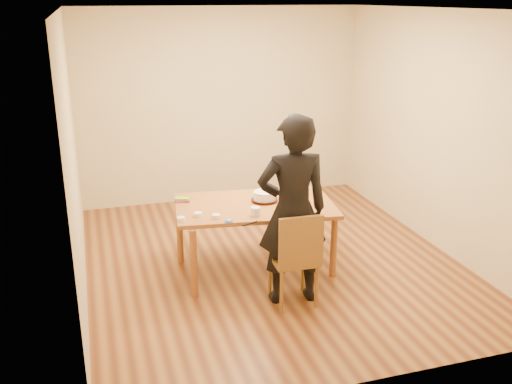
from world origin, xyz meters
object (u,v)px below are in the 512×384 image
object	(u,v)px
cake_plate	(264,200)
person	(293,211)
dining_table	(255,206)
cake	(264,196)
dining_chair	(293,259)

from	to	relation	value
cake_plate	person	xyz separation A→B (m)	(0.02, -0.78, 0.16)
dining_table	cake_plate	xyz separation A→B (m)	(0.13, 0.05, 0.03)
cake_plate	cake	xyz separation A→B (m)	(0.00, 0.00, 0.05)
cake_plate	cake	world-z (taller)	cake
dining_table	cake	size ratio (longest dim) A/B	6.90
dining_table	person	world-z (taller)	person
dining_chair	cake	distance (m)	0.90
cake	person	distance (m)	0.79
dining_chair	cake_plate	distance (m)	0.89
dining_chair	dining_table	bearing A→B (deg)	103.36
dining_chair	cake_plate	world-z (taller)	cake_plate
cake	dining_chair	bearing A→B (deg)	-88.31
person	cake_plate	bearing A→B (deg)	-82.91
dining_table	dining_chair	size ratio (longest dim) A/B	4.03
dining_chair	person	world-z (taller)	person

